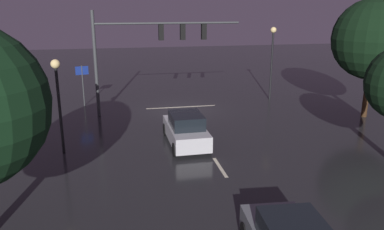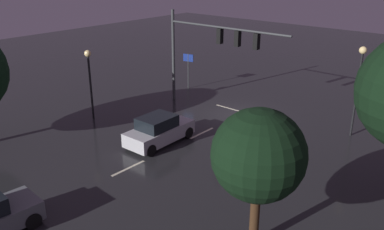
{
  "view_description": "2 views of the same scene",
  "coord_description": "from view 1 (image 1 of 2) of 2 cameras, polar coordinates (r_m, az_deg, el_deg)",
  "views": [
    {
      "loc": [
        4.37,
        25.67,
        7.19
      ],
      "look_at": [
        0.24,
        4.58,
        0.95
      ],
      "focal_mm": 36.19,
      "sensor_mm": 36.0,
      "label": 1
    },
    {
      "loc": [
        -14.88,
        22.25,
        10.24
      ],
      "look_at": [
        -0.1,
        5.05,
        1.54
      ],
      "focal_mm": 38.68,
      "sensor_mm": 36.0,
      "label": 2
    }
  ],
  "objects": [
    {
      "name": "lane_dash_far",
      "position": [
        23.25,
        0.3,
        -1.81
      ],
      "size": [
        0.16,
        2.2,
        0.01
      ],
      "primitive_type": "cube",
      "rotation": [
        0.0,
        0.0,
        1.57
      ],
      "color": "beige",
      "rests_on": "ground_plane"
    },
    {
      "name": "route_sign",
      "position": [
        28.77,
        -15.85,
        5.41
      ],
      "size": [
        0.89,
        0.26,
        2.93
      ],
      "color": "#383A3D",
      "rests_on": "ground_plane"
    },
    {
      "name": "car_approaching",
      "position": [
        20.28,
        -0.91,
        -2.18
      ],
      "size": [
        1.97,
        4.4,
        1.7
      ],
      "color": "#B7B7BC",
      "rests_on": "ground_plane"
    },
    {
      "name": "stop_bar",
      "position": [
        27.75,
        -1.64,
        1.19
      ],
      "size": [
        5.0,
        0.16,
        0.01
      ],
      "primitive_type": "cube",
      "color": "beige",
      "rests_on": "ground_plane"
    },
    {
      "name": "ground_plane",
      "position": [
        27.02,
        -1.37,
        0.76
      ],
      "size": [
        80.0,
        80.0,
        0.0
      ],
      "primitive_type": "plane",
      "color": "#232326"
    },
    {
      "name": "tree_left_far",
      "position": [
        26.99,
        25.19,
        10.07
      ],
      "size": [
        5.07,
        5.07,
        7.56
      ],
      "color": "#382314",
      "rests_on": "ground_plane"
    },
    {
      "name": "street_lamp_right_kerb",
      "position": [
        19.45,
        -19.19,
        3.77
      ],
      "size": [
        0.44,
        0.44,
        4.68
      ],
      "color": "black",
      "rests_on": "ground_plane"
    },
    {
      "name": "lane_dash_mid",
      "position": [
        17.79,
        4.15,
        -7.68
      ],
      "size": [
        0.16,
        2.2,
        0.01
      ],
      "primitive_type": "cube",
      "rotation": [
        0.0,
        0.0,
        1.57
      ],
      "color": "beige",
      "rests_on": "ground_plane"
    },
    {
      "name": "traffic_signal_assembly",
      "position": [
        25.47,
        -6.29,
        10.68
      ],
      "size": [
        9.51,
        0.47,
        6.77
      ],
      "color": "#383A3D",
      "rests_on": "ground_plane"
    },
    {
      "name": "street_lamp_left_kerb",
      "position": [
        29.89,
        11.76,
        9.36
      ],
      "size": [
        0.44,
        0.44,
        5.49
      ],
      "color": "black",
      "rests_on": "ground_plane"
    }
  ]
}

